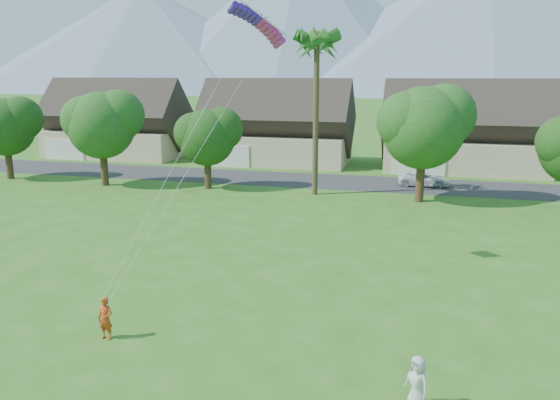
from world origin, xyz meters
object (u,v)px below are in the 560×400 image
(kite_flyer, at_px, (106,318))
(parafoil_kite, at_px, (259,21))
(watcher, at_px, (417,383))
(parked_car, at_px, (424,179))

(kite_flyer, relative_size, parafoil_kite, 0.51)
(watcher, height_order, parked_car, watcher)
(parafoil_kite, bearing_deg, kite_flyer, -137.52)
(kite_flyer, distance_m, parked_car, 32.94)
(kite_flyer, height_order, parked_car, kite_flyer)
(watcher, xyz_separation_m, parked_car, (0.05, 32.57, -0.21))
(kite_flyer, height_order, watcher, watcher)
(watcher, relative_size, parked_car, 0.38)
(watcher, height_order, parafoil_kite, parafoil_kite)
(parafoil_kite, bearing_deg, watcher, -78.65)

